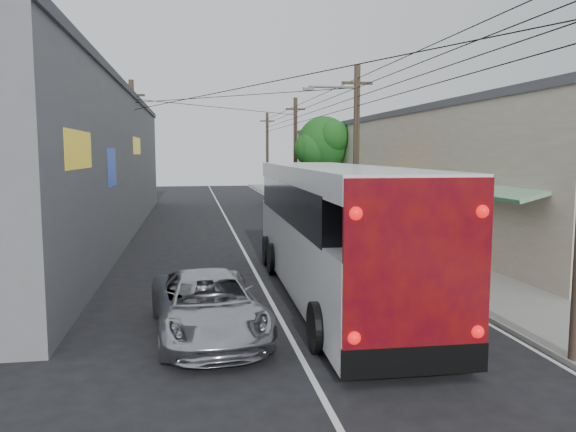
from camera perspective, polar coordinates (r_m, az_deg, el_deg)
name	(u,v)px	position (r m, az deg, el deg)	size (l,w,h in m)	color
ground	(295,346)	(12.34, 0.69, -13.06)	(120.00, 120.00, 0.00)	black
sidewalk	(342,223)	(32.85, 5.52, -0.71)	(3.00, 80.00, 0.12)	slate
building_right	(404,169)	(35.93, 11.68, 4.74)	(7.09, 40.00, 6.25)	beige
building_left	(61,162)	(30.13, -22.08, 5.06)	(7.20, 36.00, 7.25)	slate
utility_poles	(284,153)	(32.20, -0.39, 6.43)	(11.80, 45.28, 8.00)	#473828
street_tree	(325,145)	(38.53, 3.77, 7.23)	(4.40, 4.00, 6.60)	#3F2B19
coach_bus	(332,229)	(16.20, 4.50, -1.31)	(3.23, 13.09, 3.75)	white
jeepney	(208,305)	(12.91, -8.14, -8.98)	(2.33, 5.04, 1.40)	#B5B5BC
parked_suv	(341,226)	(25.82, 5.40, -1.05)	(2.17, 5.34, 1.55)	#9899A0
parked_car_mid	(303,208)	(33.62, 1.55, 0.77)	(1.92, 4.78, 1.63)	#2A292E
parked_car_far	(276,196)	(44.18, -1.22, 2.04)	(1.59, 4.56, 1.50)	black
pedestrian_near	(373,218)	(27.81, 8.66, -0.18)	(0.61, 0.40, 1.67)	pink
pedestrian_far	(423,227)	(24.69, 13.51, -1.06)	(0.84, 0.65, 1.72)	#91B0D3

